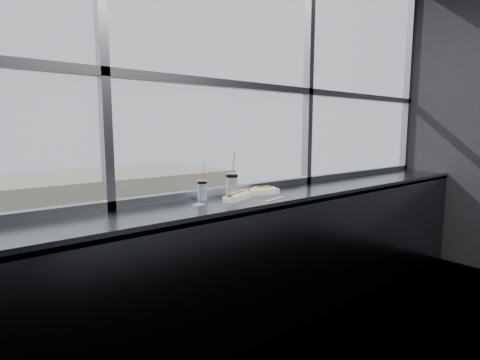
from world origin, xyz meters
TOP-DOWN VIEW (x-y plane):
  - wall_back_lower at (0.00, 1.50)m, footprint 6.00×0.00m
  - window_glass at (0.00, 1.52)m, footprint 6.00×0.00m
  - window_mullions at (0.00, 1.50)m, footprint 6.00×0.08m
  - counter at (0.00, 1.23)m, footprint 6.00×0.55m
  - counter_fascia at (0.00, 0.97)m, footprint 6.00×0.04m
  - hotdog_tray_left at (-0.12, 1.22)m, footprint 0.30×0.18m
  - hotdog_tray_right at (0.19, 1.28)m, footprint 0.31×0.17m
  - soda_cup_left at (-0.33, 1.38)m, footprint 0.08×0.08m
  - soda_cup_right at (-0.09, 1.33)m, footprint 0.10×0.10m
  - loose_straw at (0.10, 1.04)m, footprint 0.24×0.07m
  - wrapper at (-0.48, 1.21)m, footprint 0.10×0.07m
  - car_near_d at (8.66, 17.50)m, footprint 2.80×6.26m
  - car_near_e at (13.52, 17.50)m, footprint 2.61×5.74m
  - car_far_c at (10.68, 25.50)m, footprint 3.27×6.46m
  - pedestrian_c at (4.56, 30.47)m, footprint 0.74×0.99m
  - tree_right at (12.47, 29.50)m, footprint 2.79×2.79m

SIDE VIEW (x-z plane):
  - car_near_e at x=13.52m, z-range -10.94..-9.06m
  - car_near_d at x=8.66m, z-range -10.94..-8.88m
  - car_far_c at x=10.68m, z-range -10.94..-8.87m
  - pedestrian_c at x=4.56m, z-range -10.96..-8.73m
  - tree_right at x=12.47m, z-range -10.22..-5.87m
  - wall_back_lower at x=0.00m, z-range -2.45..3.55m
  - counter_fascia at x=0.00m, z-range 0.03..1.07m
  - counter at x=0.00m, z-range 1.04..1.10m
  - loose_straw at x=0.10m, z-range 1.10..1.11m
  - wrapper at x=-0.48m, z-range 1.10..1.12m
  - hotdog_tray_left at x=-0.12m, z-range 1.09..1.16m
  - hotdog_tray_right at x=0.19m, z-range 1.09..1.17m
  - soda_cup_left at x=-0.33m, z-range 1.04..1.33m
  - soda_cup_right at x=-0.09m, z-range 1.02..1.39m
  - window_glass at x=0.00m, z-range -0.70..5.30m
  - window_mullions at x=0.00m, z-range 1.10..3.50m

